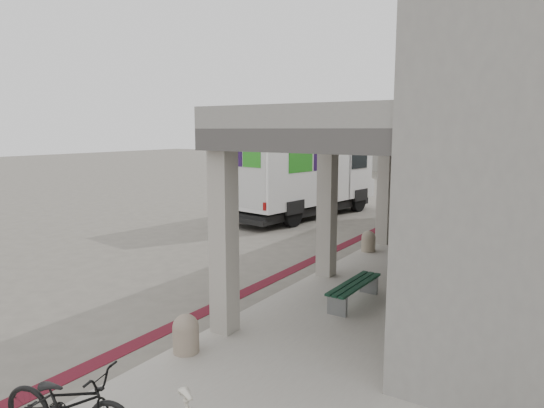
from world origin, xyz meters
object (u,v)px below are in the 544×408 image
Objects in this scene: fedex_truck at (304,175)px; bench at (354,289)px; bicycle_black at (68,403)px; utility_cabinet at (442,249)px.

bench is (6.15, -8.89, -1.34)m from fedex_truck.
fedex_truck is 15.70m from bicycle_black.
bench is at bearing -46.74° from fedex_truck.
bicycle_black reaches higher than bench.
bench is 1.74× the size of utility_cabinet.
bicycle_black is (5.16, -14.78, -1.20)m from fedex_truck.
fedex_truck is 4.31× the size of bench.
bench is at bearing -98.88° from utility_cabinet.
fedex_truck reaches higher than utility_cabinet.
bench is 3.58m from utility_cabinet.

